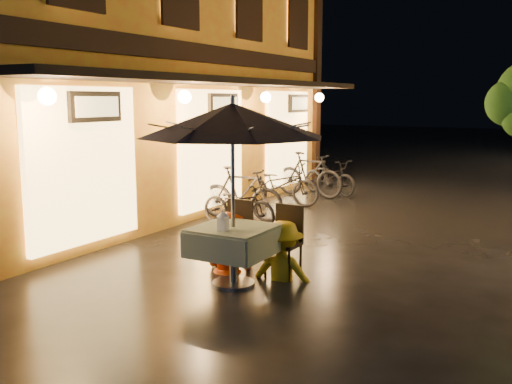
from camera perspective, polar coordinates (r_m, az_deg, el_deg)
The scene contains 14 objects.
ground at distance 6.96m, azimuth 0.97°, elevation -11.00°, with size 90.00×90.00×0.00m, color black.
west_building at distance 13.21m, azimuth -13.09°, elevation 14.70°, with size 5.90×11.40×7.40m.
cafe_table at distance 7.43m, azimuth -2.29°, elevation -4.94°, with size 0.99×0.99×0.78m.
patio_umbrella at distance 7.21m, azimuth -2.37°, elevation 7.17°, with size 2.41×2.41×2.46m.
cafe_chair_left at distance 8.26m, azimuth -1.95°, elevation -3.84°, with size 0.42×0.42×0.97m.
cafe_chair_right at distance 7.88m, azimuth 3.03°, elevation -4.49°, with size 0.42×0.42×0.97m.
table_lantern at distance 7.16m, azimuth -3.33°, elevation -2.78°, with size 0.16×0.16×0.25m.
person_orange at distance 8.04m, azimuth -2.67°, elevation -2.13°, with size 0.80×0.62×1.65m, color #C43C05.
person_yellow at distance 7.67m, azimuth 2.75°, elevation -3.08°, with size 1.00×0.57×1.54m, color gold.
bicycle_0 at distance 10.85m, azimuth -1.74°, elevation -1.26°, with size 0.56×1.62×0.85m, color black.
bicycle_1 at distance 11.42m, azimuth -1.45°, elevation -0.15°, with size 0.51×1.80×1.08m, color black.
bicycle_2 at distance 13.03m, azimuth 2.41°, elevation 0.78°, with size 0.64×1.85×0.97m, color black.
bicycle_3 at distance 14.19m, azimuth 5.35°, elevation 1.73°, with size 0.52×1.85×1.11m, color black.
bicycle_4 at distance 14.62m, azimuth 7.39°, elevation 1.51°, with size 0.60×1.72×0.90m, color black.
Camera 1 is at (3.11, -5.74, 2.41)m, focal length 40.00 mm.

